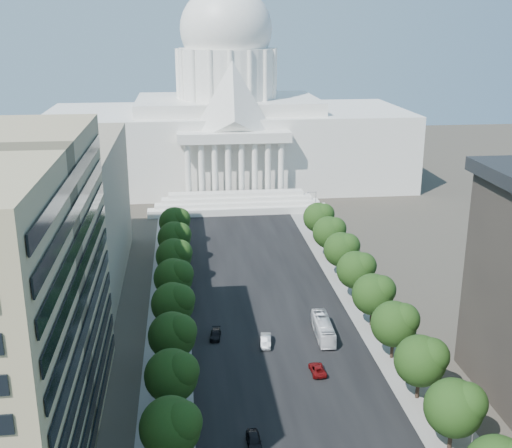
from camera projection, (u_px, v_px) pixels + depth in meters
name	position (u px, v px, depth m)	size (l,w,h in m)	color
road_asphalt	(262.00, 291.00, 133.03)	(30.00, 260.00, 0.01)	black
sidewalk_left	(170.00, 295.00, 130.96)	(8.00, 260.00, 0.02)	gray
sidewalk_right	(351.00, 286.00, 135.11)	(8.00, 260.00, 0.02)	gray
capitol	(228.00, 125.00, 216.87)	(120.00, 56.00, 73.00)	white
office_block_left_far	(26.00, 215.00, 132.74)	(38.00, 52.00, 30.00)	gray
tree_l_c	(173.00, 426.00, 77.83)	(7.79, 7.60, 9.97)	#33261C
tree_l_d	(174.00, 374.00, 89.19)	(7.79, 7.60, 9.97)	#33261C
tree_l_e	(174.00, 334.00, 100.56)	(7.79, 7.60, 9.97)	#33261C
tree_l_f	(175.00, 303.00, 111.93)	(7.79, 7.60, 9.97)	#33261C
tree_l_g	(175.00, 277.00, 123.29)	(7.79, 7.60, 9.97)	#33261C
tree_l_h	(175.00, 255.00, 134.66)	(7.79, 7.60, 9.97)	#33261C
tree_l_i	(176.00, 237.00, 146.02)	(7.79, 7.60, 9.97)	#33261C
tree_l_j	(176.00, 221.00, 157.39)	(7.79, 7.60, 9.97)	#33261C
tree_r_c	(457.00, 406.00, 81.76)	(7.79, 7.60, 9.97)	#33261C
tree_r_d	(423.00, 359.00, 93.12)	(7.79, 7.60, 9.97)	#33261C
tree_r_e	(396.00, 323.00, 104.49)	(7.79, 7.60, 9.97)	#33261C
tree_r_f	(375.00, 293.00, 115.85)	(7.79, 7.60, 9.97)	#33261C
tree_r_g	(357.00, 269.00, 127.22)	(7.79, 7.60, 9.97)	#33261C
tree_r_h	(343.00, 249.00, 138.59)	(7.79, 7.60, 9.97)	#33261C
tree_r_i	(330.00, 231.00, 149.95)	(7.79, 7.60, 9.97)	#33261C
tree_r_j	(320.00, 217.00, 161.32)	(7.79, 7.60, 9.97)	#33261C
streetlight_b	(471.00, 414.00, 81.36)	(2.61, 0.44, 9.00)	gray
streetlight_c	(405.00, 325.00, 105.03)	(2.61, 0.44, 9.00)	gray
streetlight_d	(363.00, 269.00, 128.71)	(2.61, 0.44, 9.00)	gray
streetlight_e	(335.00, 231.00, 152.39)	(2.61, 0.44, 9.00)	gray
streetlight_f	(314.00, 203.00, 176.07)	(2.61, 0.44, 9.00)	gray
car_dark_a	(254.00, 441.00, 84.13)	(1.87, 4.64, 1.58)	black
car_silver	(266.00, 341.00, 110.44)	(1.72, 4.93, 1.62)	#A6A9AD
car_red	(317.00, 369.00, 101.67)	(2.19, 4.76, 1.32)	#670B0C
car_dark_b	(215.00, 335.00, 112.93)	(1.78, 4.37, 1.27)	black
city_bus	(323.00, 328.00, 113.24)	(2.64, 11.27, 3.14)	white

